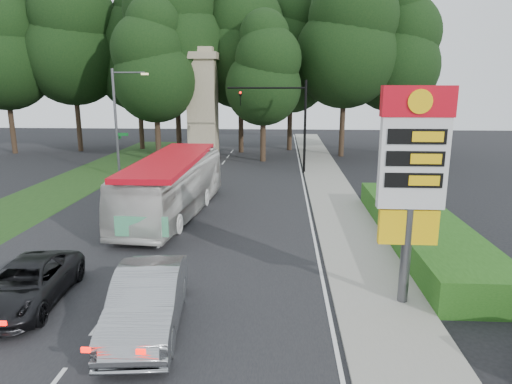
# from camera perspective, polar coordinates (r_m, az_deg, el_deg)

# --- Properties ---
(ground) EXTENTS (120.00, 120.00, 0.00)m
(ground) POSITION_cam_1_polar(r_m,az_deg,el_deg) (14.56, -19.18, -15.67)
(ground) COLOR black
(ground) RESTS_ON ground
(road_surface) EXTENTS (14.00, 80.00, 0.02)m
(road_surface) POSITION_cam_1_polar(r_m,az_deg,el_deg) (25.23, -8.90, -2.64)
(road_surface) COLOR black
(road_surface) RESTS_ON ground
(sidewalk_right) EXTENTS (3.00, 80.00, 0.12)m
(sidewalk_right) POSITION_cam_1_polar(r_m,az_deg,el_deg) (24.85, 10.65, -2.83)
(sidewalk_right) COLOR gray
(sidewalk_right) RESTS_ON ground
(grass_verge_left) EXTENTS (5.00, 50.00, 0.02)m
(grass_verge_left) POSITION_cam_1_polar(r_m,az_deg,el_deg) (33.88, -22.61, 0.60)
(grass_verge_left) COLOR #193814
(grass_verge_left) RESTS_ON ground
(hedge) EXTENTS (3.00, 14.00, 1.20)m
(hedge) POSITION_cam_1_polar(r_m,az_deg,el_deg) (21.57, 19.97, -4.42)
(hedge) COLOR #1F4C14
(hedge) RESTS_ON ground
(gas_station_pylon) EXTENTS (2.10, 0.45, 6.85)m
(gas_station_pylon) POSITION_cam_1_polar(r_m,az_deg,el_deg) (14.43, 19.01, 2.89)
(gas_station_pylon) COLOR #59595E
(gas_station_pylon) RESTS_ON ground
(traffic_signal_mast) EXTENTS (6.10, 0.35, 7.20)m
(traffic_signal_mast) POSITION_cam_1_polar(r_m,az_deg,el_deg) (35.75, 4.04, 9.76)
(traffic_signal_mast) COLOR black
(traffic_signal_mast) RESTS_ON ground
(streetlight_signs) EXTENTS (2.75, 0.98, 8.00)m
(streetlight_signs) POSITION_cam_1_polar(r_m,az_deg,el_deg) (35.95, -16.83, 8.88)
(streetlight_signs) COLOR #59595E
(streetlight_signs) RESTS_ON ground
(monument) EXTENTS (3.00, 3.00, 10.05)m
(monument) POSITION_cam_1_polar(r_m,az_deg,el_deg) (42.36, -6.67, 10.85)
(monument) COLOR tan
(monument) RESTS_ON ground
(tree_far_west) EXTENTS (8.96, 8.96, 17.60)m
(tree_far_west) POSITION_cam_1_polar(r_m,az_deg,el_deg) (52.51, -29.17, 15.88)
(tree_far_west) COLOR #2D2116
(tree_far_west) RESTS_ON ground
(tree_west_mid) EXTENTS (9.80, 9.80, 19.25)m
(tree_west_mid) POSITION_cam_1_polar(r_m,az_deg,el_deg) (51.54, -22.15, 17.76)
(tree_west_mid) COLOR #2D2116
(tree_west_mid) RESTS_ON ground
(tree_west_near) EXTENTS (8.40, 8.40, 16.50)m
(tree_west_near) POSITION_cam_1_polar(r_m,az_deg,el_deg) (51.13, -14.65, 16.44)
(tree_west_near) COLOR #2D2116
(tree_west_near) RESTS_ON ground
(tree_center_left) EXTENTS (10.08, 10.08, 19.80)m
(tree_center_left) POSITION_cam_1_polar(r_m,az_deg,el_deg) (46.15, -10.13, 19.54)
(tree_center_left) COLOR #2D2116
(tree_center_left) RESTS_ON ground
(tree_center_right) EXTENTS (9.24, 9.24, 18.15)m
(tree_center_right) POSITION_cam_1_polar(r_m,az_deg,el_deg) (47.07, -1.98, 18.38)
(tree_center_right) COLOR #2D2116
(tree_center_right) RESTS_ON ground
(tree_east_near) EXTENTS (8.12, 8.12, 15.95)m
(tree_east_near) POSITION_cam_1_polar(r_m,az_deg,el_deg) (48.77, 4.38, 16.59)
(tree_east_near) COLOR #2D2116
(tree_east_near) RESTS_ON ground
(tree_east_mid) EXTENTS (9.52, 9.52, 18.70)m
(tree_east_mid) POSITION_cam_1_polar(r_m,az_deg,el_deg) (45.27, 11.20, 18.77)
(tree_east_mid) COLOR #2D2116
(tree_east_mid) RESTS_ON ground
(tree_far_east) EXTENTS (8.68, 8.68, 17.05)m
(tree_far_east) POSITION_cam_1_polar(r_m,az_deg,el_deg) (48.02, 17.00, 16.93)
(tree_far_east) COLOR #2D2116
(tree_far_east) RESTS_ON ground
(tree_monument_left) EXTENTS (7.28, 7.28, 14.30)m
(tree_monument_left) POSITION_cam_1_polar(r_m,az_deg,el_deg) (42.27, -12.59, 15.47)
(tree_monument_left) COLOR #2D2116
(tree_monument_left) RESTS_ON ground
(tree_monument_right) EXTENTS (6.72, 6.72, 13.20)m
(tree_monument_right) POSITION_cam_1_polar(r_m,az_deg,el_deg) (41.24, 0.91, 14.90)
(tree_monument_right) COLOR #2D2116
(tree_monument_right) RESTS_ON ground
(transit_bus) EXTENTS (3.60, 11.54, 3.16)m
(transit_bus) POSITION_cam_1_polar(r_m,az_deg,el_deg) (24.56, -10.36, 0.66)
(transit_bus) COLOR silver
(transit_bus) RESTS_ON ground
(sedan_silver) EXTENTS (2.43, 5.43, 1.73)m
(sedan_silver) POSITION_cam_1_polar(r_m,az_deg,el_deg) (13.74, -13.42, -13.03)
(sedan_silver) COLOR #929499
(sedan_silver) RESTS_ON ground
(suv_charcoal) EXTENTS (2.67, 5.11, 1.37)m
(suv_charcoal) POSITION_cam_1_polar(r_m,az_deg,el_deg) (16.50, -26.82, -10.24)
(suv_charcoal) COLOR black
(suv_charcoal) RESTS_ON ground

